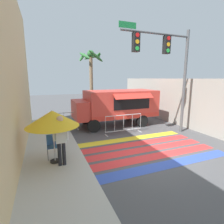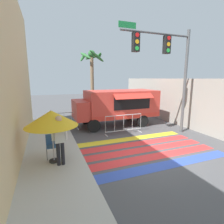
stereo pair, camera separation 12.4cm
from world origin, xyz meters
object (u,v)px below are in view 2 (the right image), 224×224
at_px(patio_umbrella, 51,118).
at_px(food_truck, 115,105).
at_px(barricade_front, 124,124).
at_px(traffic_signal_pole, 166,59).
at_px(barricade_side, 64,122).
at_px(palm_tree, 92,68).
at_px(vendor_person, 60,137).
at_px(folding_chair, 52,143).

bearing_deg(patio_umbrella, food_truck, 46.14).
height_order(patio_umbrella, barricade_front, patio_umbrella).
xyz_separation_m(traffic_signal_pole, barricade_side, (-5.12, 2.85, -3.61)).
xyz_separation_m(traffic_signal_pole, barricade_front, (-2.00, 0.94, -3.59)).
bearing_deg(barricade_front, food_truck, 82.68).
bearing_deg(palm_tree, patio_umbrella, -113.50).
height_order(vendor_person, palm_tree, palm_tree).
relative_size(food_truck, vendor_person, 3.09).
relative_size(traffic_signal_pole, palm_tree, 1.04).
xyz_separation_m(folding_chair, palm_tree, (3.83, 8.25, 3.36)).
relative_size(traffic_signal_pole, vendor_person, 3.21).
bearing_deg(folding_chair, palm_tree, 43.69).
bearing_deg(food_truck, barricade_side, -179.86).
distance_m(traffic_signal_pole, palm_tree, 7.53).
relative_size(patio_umbrella, barricade_side, 1.09).
relative_size(traffic_signal_pole, patio_umbrella, 2.98).
bearing_deg(barricade_side, food_truck, 0.14).
xyz_separation_m(patio_umbrella, barricade_side, (0.84, 4.37, -1.22)).
bearing_deg(patio_umbrella, palm_tree, 66.50).
xyz_separation_m(patio_umbrella, barricade_front, (3.96, 2.45, -1.21)).
relative_size(vendor_person, barricade_side, 1.01).
xyz_separation_m(vendor_person, barricade_front, (3.74, 2.79, -0.59)).
bearing_deg(traffic_signal_pole, folding_chair, -170.15).
bearing_deg(patio_umbrella, folding_chair, 94.81).
bearing_deg(traffic_signal_pole, palm_tree, 106.71).
distance_m(vendor_person, barricade_front, 4.71).
xyz_separation_m(traffic_signal_pole, folding_chair, (-6.00, -1.04, -3.49)).
distance_m(patio_umbrella, barricade_front, 4.81).
height_order(food_truck, patio_umbrella, food_truck).
bearing_deg(barricade_front, traffic_signal_pole, -25.09).
xyz_separation_m(food_truck, patio_umbrella, (-4.21, -4.38, 0.34)).
bearing_deg(traffic_signal_pole, patio_umbrella, -165.69).
bearing_deg(patio_umbrella, barricade_side, 79.16).
height_order(traffic_signal_pole, barricade_side, traffic_signal_pole).
relative_size(patio_umbrella, vendor_person, 1.08).
bearing_deg(palm_tree, barricade_front, -88.48).
bearing_deg(folding_chair, patio_umbrella, -106.57).
relative_size(folding_chair, vendor_person, 0.50).
relative_size(folding_chair, barricade_side, 0.50).
xyz_separation_m(folding_chair, barricade_side, (0.88, 3.89, -0.12)).
relative_size(traffic_signal_pole, barricade_side, 3.24).
bearing_deg(folding_chair, vendor_person, -93.87).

